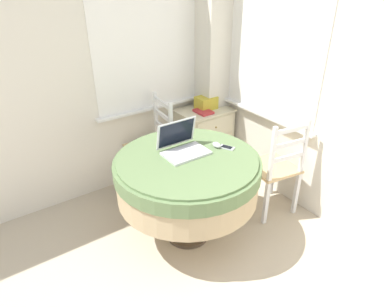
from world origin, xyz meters
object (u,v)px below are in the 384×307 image
at_px(dining_chair_near_right_window, 275,169).
at_px(storage_box, 206,103).
at_px(cell_phone, 227,147).
at_px(dining_chair_near_back_window, 153,146).
at_px(corner_cabinet, 204,139).
at_px(computer_mouse, 217,145).
at_px(laptop, 183,146).
at_px(round_dining_table, 187,175).
at_px(book_on_cabinet, 203,112).

xyz_separation_m(dining_chair_near_right_window, storage_box, (0.01, 1.04, 0.30)).
relative_size(cell_phone, storage_box, 0.64).
xyz_separation_m(dining_chair_near_back_window, corner_cabinet, (0.66, 0.01, -0.11)).
bearing_deg(cell_phone, computer_mouse, 134.62).
height_order(laptop, storage_box, laptop).
distance_m(round_dining_table, dining_chair_near_right_window, 0.87).
height_order(laptop, computer_mouse, laptop).
bearing_deg(dining_chair_near_back_window, corner_cabinet, 1.05).
bearing_deg(dining_chair_near_back_window, cell_phone, -78.10).
height_order(computer_mouse, cell_phone, computer_mouse).
bearing_deg(storage_box, dining_chair_near_back_window, -177.41).
relative_size(dining_chair_near_right_window, storage_box, 4.54).
bearing_deg(dining_chair_near_right_window, round_dining_table, 168.77).
distance_m(computer_mouse, corner_cabinet, 1.09).
relative_size(round_dining_table, computer_mouse, 13.97).
xyz_separation_m(storage_box, book_on_cabinet, (-0.10, -0.08, -0.05)).
height_order(computer_mouse, corner_cabinet, computer_mouse).
bearing_deg(book_on_cabinet, dining_chair_near_back_window, 175.40).
height_order(dining_chair_near_right_window, storage_box, dining_chair_near_right_window).
bearing_deg(book_on_cabinet, dining_chair_near_right_window, -85.02).
relative_size(corner_cabinet, storage_box, 3.32).
relative_size(cell_phone, dining_chair_near_right_window, 0.14).
height_order(storage_box, book_on_cabinet, storage_box).
distance_m(laptop, dining_chair_near_back_window, 0.84).
bearing_deg(computer_mouse, corner_cabinet, 58.27).
bearing_deg(dining_chair_near_right_window, dining_chair_near_back_window, 124.01).
xyz_separation_m(round_dining_table, dining_chair_near_right_window, (0.84, -0.17, -0.16)).
distance_m(round_dining_table, corner_cabinet, 1.21).
bearing_deg(cell_phone, corner_cabinet, 62.86).
bearing_deg(dining_chair_near_back_window, book_on_cabinet, -4.60).
distance_m(dining_chair_near_back_window, dining_chair_near_right_window, 1.22).
bearing_deg(storage_box, book_on_cabinet, -140.20).
xyz_separation_m(cell_phone, book_on_cabinet, (0.41, 0.85, -0.06)).
height_order(laptop, book_on_cabinet, laptop).
distance_m(cell_phone, dining_chair_near_back_window, 0.97).
bearing_deg(dining_chair_near_right_window, book_on_cabinet, 94.98).
height_order(round_dining_table, dining_chair_near_right_window, dining_chair_near_right_window).
height_order(laptop, corner_cabinet, laptop).
bearing_deg(corner_cabinet, book_on_cabinet, -134.25).
relative_size(laptop, computer_mouse, 4.24).
height_order(dining_chair_near_right_window, book_on_cabinet, dining_chair_near_right_window).
relative_size(dining_chair_near_back_window, dining_chair_near_right_window, 1.00).
xyz_separation_m(round_dining_table, dining_chair_near_back_window, (0.16, 0.84, -0.16)).
height_order(dining_chair_near_back_window, storage_box, dining_chair_near_back_window).
bearing_deg(cell_phone, storage_box, 61.57).
bearing_deg(cell_phone, round_dining_table, 170.93).
bearing_deg(storage_box, dining_chair_near_right_window, -90.64).
relative_size(corner_cabinet, book_on_cabinet, 3.56).
distance_m(round_dining_table, dining_chair_near_back_window, 0.87).
bearing_deg(storage_box, corner_cabinet, -152.30).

